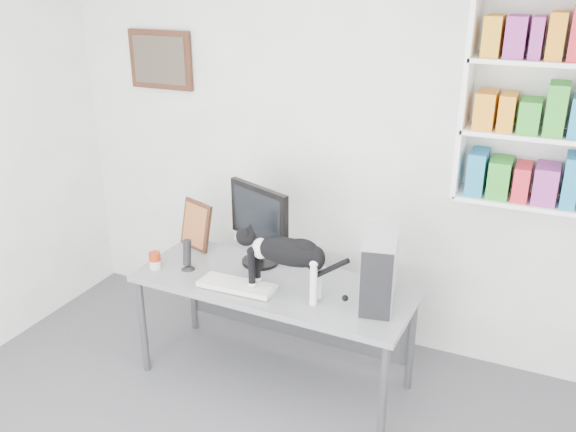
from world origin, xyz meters
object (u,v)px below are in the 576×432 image
Objects in this scene: desk at (274,332)px; cat at (287,266)px; bookshelf at (561,100)px; leaning_print at (196,224)px; monitor at (260,225)px; soup_can at (155,261)px; pc_tower at (379,270)px; speaker at (187,254)px; keyboard at (238,285)px.

desk is 2.75× the size of cat.
leaning_print is (-2.15, -0.38, -0.96)m from bookshelf.
monitor reaches higher than desk.
monitor is at bearing 30.95° from soup_can.
pc_tower reaches higher than cat.
cat is at bearing -21.33° from monitor.
speaker is at bearing -161.00° from bookshelf.
bookshelf is at bearing 15.08° from speaker.
leaning_print is (-0.70, 0.25, 0.53)m from desk.
bookshelf is 2.58m from soup_can.
cat is at bearing -150.04° from bookshelf.
monitor is 0.48m from cat.
soup_can is (-0.77, -0.15, 0.42)m from desk.
pc_tower reaches higher than keyboard.
desk is at bearing 10.92° from soup_can.
bookshelf is 2.37m from speaker.
soup_can is at bearing 177.00° from keyboard.
keyboard is (-1.61, -0.78, -1.11)m from bookshelf.
cat is (0.92, 0.02, 0.14)m from soup_can.
pc_tower is at bearing 0.88° from speaker.
desk is (-1.45, -0.62, -1.49)m from bookshelf.
soup_can is (-2.22, -0.77, -1.07)m from bookshelf.
pc_tower is at bearing 11.47° from keyboard.
bookshelf is at bearing 24.83° from desk.
monitor reaches higher than pc_tower.
pc_tower is 1.94× the size of speaker.
leaning_print is at bearing 80.22° from soup_can.
cat is (0.15, -0.13, 0.55)m from desk.
keyboard is at bearing -177.72° from pc_tower.
leaning_print reaches higher than desk.
leaning_print is (-1.36, 0.22, -0.04)m from pc_tower.
desk is at bearing 171.70° from pc_tower.
desk is 5.11× the size of leaning_print.
desk is 8.22× the size of speaker.
desk is at bearing 138.49° from cat.
speaker is (-2.02, -0.70, -1.02)m from bookshelf.
speaker is at bearing 174.32° from cat.
keyboard is at bearing -1.23° from soup_can.
soup_can is at bearing -162.86° from speaker.
desk is at bearing 1.24° from leaning_print.
keyboard is (0.03, -0.36, -0.25)m from monitor.
monitor is 2.58× the size of speaker.
keyboard is at bearing -174.78° from cat.
monitor is 0.53m from leaning_print.
speaker is 0.62× the size of leaning_print.
monitor is 0.86m from pc_tower.
monitor is (-1.64, -0.42, -0.86)m from bookshelf.
speaker is at bearing -171.25° from desk.
soup_can is (-0.58, -0.35, -0.22)m from monitor.
soup_can is (-0.07, -0.39, -0.11)m from leaning_print.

